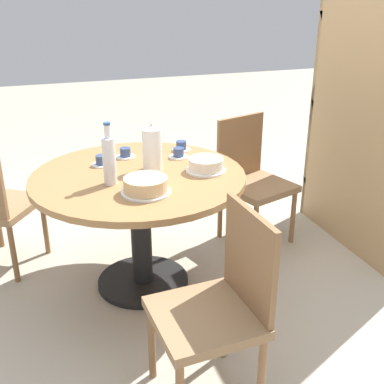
# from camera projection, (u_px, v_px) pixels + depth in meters

# --- Properties ---
(ground_plane) EXTENTS (14.00, 14.00, 0.00)m
(ground_plane) POSITION_uv_depth(u_px,v_px,m) (143.00, 283.00, 2.95)
(ground_plane) COLOR #B2A893
(dining_table) EXTENTS (1.19, 1.19, 0.71)m
(dining_table) POSITION_uv_depth(u_px,v_px,m) (139.00, 199.00, 2.73)
(dining_table) COLOR black
(dining_table) RESTS_ON ground_plane
(chair_b) EXTENTS (0.44, 0.44, 0.86)m
(chair_b) POSITION_uv_depth(u_px,v_px,m) (219.00, 304.00, 1.99)
(chair_b) COLOR olive
(chair_b) RESTS_ON ground_plane
(chair_c) EXTENTS (0.53, 0.53, 0.86)m
(chair_c) POSITION_uv_depth(u_px,v_px,m) (252.00, 177.00, 3.33)
(chair_c) COLOR olive
(chair_c) RESTS_ON ground_plane
(bookshelf) EXTENTS (1.03, 0.28, 1.83)m
(bookshelf) POSITION_uv_depth(u_px,v_px,m) (369.00, 118.00, 3.12)
(bookshelf) COLOR tan
(bookshelf) RESTS_ON ground_plane
(coffee_pot) EXTENTS (0.11, 0.11, 0.27)m
(coffee_pot) POSITION_uv_depth(u_px,v_px,m) (152.00, 148.00, 2.68)
(coffee_pot) COLOR white
(coffee_pot) RESTS_ON dining_table
(water_bottle) EXTENTS (0.07, 0.07, 0.33)m
(water_bottle) POSITION_uv_depth(u_px,v_px,m) (109.00, 159.00, 2.48)
(water_bottle) COLOR silver
(water_bottle) RESTS_ON dining_table
(cake_main) EXTENTS (0.25, 0.25, 0.08)m
(cake_main) POSITION_uv_depth(u_px,v_px,m) (146.00, 186.00, 2.40)
(cake_main) COLOR white
(cake_main) RESTS_ON dining_table
(cake_second) EXTENTS (0.23, 0.23, 0.08)m
(cake_second) POSITION_uv_depth(u_px,v_px,m) (206.00, 165.00, 2.69)
(cake_second) COLOR white
(cake_second) RESTS_ON dining_table
(cup_a) EXTENTS (0.12, 0.12, 0.06)m
(cup_a) POSITION_uv_depth(u_px,v_px,m) (125.00, 154.00, 2.92)
(cup_a) COLOR silver
(cup_a) RESTS_ON dining_table
(cup_b) EXTENTS (0.12, 0.12, 0.06)m
(cup_b) POSITION_uv_depth(u_px,v_px,m) (101.00, 161.00, 2.79)
(cup_b) COLOR silver
(cup_b) RESTS_ON dining_table
(cup_c) EXTENTS (0.12, 0.12, 0.06)m
(cup_c) POSITION_uv_depth(u_px,v_px,m) (179.00, 154.00, 2.92)
(cup_c) COLOR silver
(cup_c) RESTS_ON dining_table
(cup_d) EXTENTS (0.12, 0.12, 0.06)m
(cup_d) POSITION_uv_depth(u_px,v_px,m) (181.00, 147.00, 3.04)
(cup_d) COLOR silver
(cup_d) RESTS_ON dining_table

